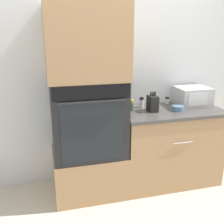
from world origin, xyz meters
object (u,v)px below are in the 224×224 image
Objects in this scene: microwave at (192,96)px; condiment_jar_mid at (142,102)px; wall_oven at (88,117)px; condiment_jar_far at (167,100)px; knife_block at (153,103)px; condiment_jar_near at (132,105)px; bowl at (178,108)px.

microwave is 0.61m from condiment_jar_mid.
wall_oven reaches higher than condiment_jar_far.
microwave is 0.56m from knife_block.
condiment_jar_mid is 1.53× the size of condiment_jar_far.
microwave reaches higher than condiment_jar_near.
wall_oven reaches higher than bowl.
microwave is 4.86× the size of condiment_jar_far.
condiment_jar_far is (0.49, 0.16, -0.02)m from condiment_jar_near.
bowl is (0.97, -0.06, 0.04)m from wall_oven.
condiment_jar_far reaches higher than bowl.
bowl is at bearing -31.93° from condiment_jar_mid.
bowl is (-0.27, -0.18, -0.08)m from microwave.
condiment_jar_near is (-0.75, -0.05, -0.05)m from microwave.
condiment_jar_mid reaches higher than condiment_jar_far.
microwave is at bearing 12.93° from knife_block.
microwave is (1.24, 0.11, 0.12)m from wall_oven.
bowl is 1.08× the size of condiment_jar_near.
condiment_jar_near is at bearing -176.37° from microwave.
knife_block is 0.17m from condiment_jar_mid.
knife_block reaches higher than microwave.
condiment_jar_far is at bearing 18.24° from condiment_jar_near.
microwave reaches higher than condiment_jar_far.
knife_block is 1.80× the size of condiment_jar_near.
bowl is 0.50m from condiment_jar_near.
microwave is 2.95× the size of bowl.
wall_oven reaches higher than knife_block.
condiment_jar_far is at bearing 39.85° from knife_block.
condiment_jar_far is (0.29, 0.24, -0.05)m from knife_block.
wall_oven reaches higher than condiment_jar_near.
microwave is at bearing -3.15° from condiment_jar_mid.
knife_block is at bearing -0.93° from wall_oven.
microwave reaches higher than bowl.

